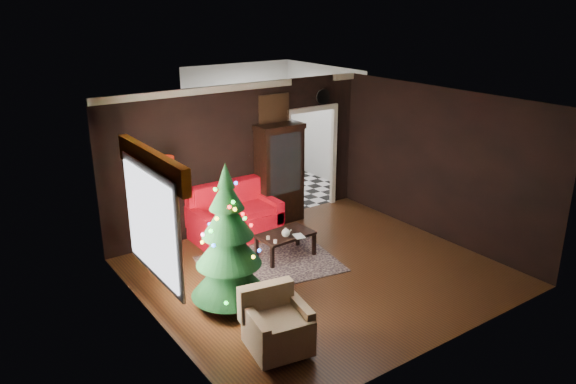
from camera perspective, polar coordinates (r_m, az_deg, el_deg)
floor at (r=9.20m, az=3.25°, el=-8.30°), size 5.50×5.50×0.00m
ceiling at (r=8.29m, az=3.61°, el=9.12°), size 5.50×5.50×0.00m
wall_back at (r=10.63m, az=-4.96°, el=3.61°), size 5.50×0.00×5.50m
wall_front at (r=7.01m, az=16.23°, el=-5.59°), size 5.50×0.00×5.50m
wall_left at (r=7.37m, az=-13.67°, el=-4.10°), size 0.00×5.50×5.50m
wall_right at (r=10.50m, az=15.30°, el=2.80°), size 0.00×5.50×5.50m
doorway at (r=11.63m, az=2.35°, el=3.25°), size 1.10×0.10×2.10m
left_window at (r=7.54m, az=-13.99°, el=-3.18°), size 0.05×1.60×1.40m
valance at (r=7.30m, az=-13.92°, el=2.91°), size 0.12×2.10×0.35m
kitchen_floor at (r=13.11m, az=-1.68°, el=0.32°), size 3.00×3.00×0.00m
kitchen_window at (r=13.88m, az=-5.08°, el=8.58°), size 0.70×0.06×0.70m
rug at (r=9.46m, az=-1.89°, el=-7.42°), size 2.47×1.98×0.01m
loveseat at (r=10.35m, az=-5.48°, el=-2.10°), size 1.70×0.90×1.00m
curio_cabinet at (r=10.95m, az=-0.90°, el=1.69°), size 0.90×0.45×1.90m
floor_lamp at (r=9.73m, az=-12.18°, el=-1.80°), size 0.34×0.34×1.89m
christmas_tree at (r=7.83m, az=-6.20°, el=-5.03°), size 1.34×1.34×2.14m
armchair at (r=7.08m, az=-1.06°, el=-13.16°), size 0.89×0.89×0.78m
coffee_table at (r=9.63m, az=-0.27°, el=-5.45°), size 0.98×0.62×0.43m
teapot at (r=9.38m, az=-0.23°, el=-4.21°), size 0.17×0.17×0.16m
cup_a at (r=9.32m, az=-2.08°, el=-4.74°), size 0.08×0.08×0.05m
cup_b at (r=9.18m, az=-1.33°, el=-5.12°), size 0.08×0.08×0.05m
book at (r=9.35m, az=0.67°, el=-4.08°), size 0.16×0.05×0.22m
wall_clock at (r=11.45m, az=3.60°, el=9.80°), size 0.32×0.32×0.06m
painting at (r=10.78m, az=-1.49°, el=8.54°), size 0.62×0.05×0.52m
kitchen_counter at (r=13.95m, az=-4.42°, el=3.38°), size 1.80×0.60×0.90m
kitchen_table at (r=12.60m, az=-2.09°, el=1.32°), size 0.70×0.70×0.75m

